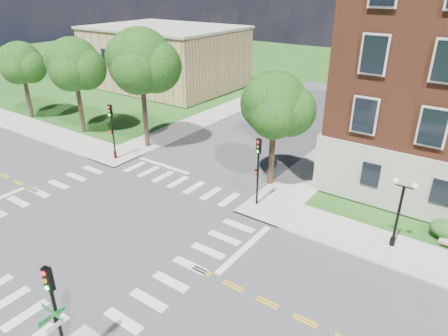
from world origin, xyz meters
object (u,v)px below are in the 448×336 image
Objects in this scene: traffic_signal_ne at (258,163)px; traffic_signal_nw at (112,125)px; twin_lamp_west at (399,210)px; fire_hydrant at (115,154)px; traffic_signal_se at (54,305)px; street_sign_pole at (55,328)px.

traffic_signal_ne and traffic_signal_nw have the same top height.
traffic_signal_ne is 8.97m from twin_lamp_west.
traffic_signal_ne is 14.06m from traffic_signal_nw.
traffic_signal_nw is 1.13× the size of twin_lamp_west.
traffic_signal_se is at bearing -46.09° from fire_hydrant.
traffic_signal_se is 0.91m from street_sign_pole.
traffic_signal_se is 6.40× the size of fire_hydrant.
twin_lamp_west is at bearing 61.46° from traffic_signal_se.
traffic_signal_nw is at bearing 133.56° from street_sign_pole.
twin_lamp_west reaches higher than fire_hydrant.
traffic_signal_ne is at bearing 91.58° from street_sign_pole.
traffic_signal_nw is at bearing -178.01° from twin_lamp_west.
fire_hydrant is (-0.13, 0.06, -2.72)m from traffic_signal_nw.
fire_hydrant is (-23.11, -0.74, -2.06)m from twin_lamp_west.
traffic_signal_se is 1.00× the size of traffic_signal_nw.
traffic_signal_ne reaches higher than street_sign_pole.
street_sign_pole is 21.23m from fire_hydrant.
traffic_signal_nw is 2.72m from fire_hydrant.
traffic_signal_se and traffic_signal_ne have the same top height.
twin_lamp_west is (8.93, 0.46, -0.66)m from traffic_signal_ne.
traffic_signal_se and traffic_signal_nw have the same top height.
traffic_signal_nw is at bearing -178.63° from traffic_signal_ne.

